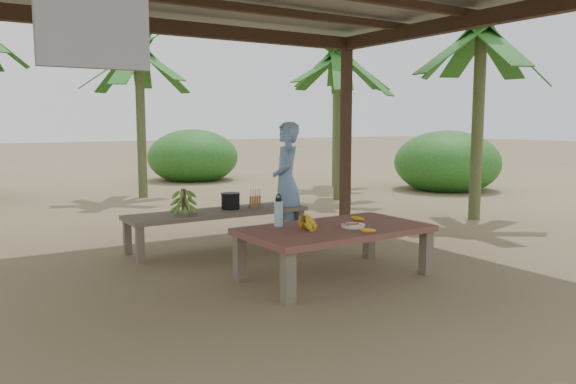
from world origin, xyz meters
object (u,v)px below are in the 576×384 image
cooking_pot (231,201)px  work_table (335,233)px  bench (218,215)px  water_flask (278,213)px  woman (286,181)px  plate (353,226)px  ripe_banana_bunch (303,222)px

cooking_pot → work_table: bearing=-83.3°
work_table → bench: size_ratio=0.83×
water_flask → woman: size_ratio=0.21×
bench → plate: 1.99m
water_flask → woman: bearing=55.5°
plate → cooking_pot: size_ratio=1.03×
work_table → ripe_banana_bunch: bearing=173.2°
woman → ripe_banana_bunch: bearing=-2.5°
ripe_banana_bunch → woman: woman is taller
ripe_banana_bunch → plate: 0.50m
plate → woman: (0.42, 1.87, 0.24)m
work_table → bench: work_table is taller
plate → cooking_pot: (-0.34, 1.95, 0.03)m
water_flask → plate: bearing=-38.3°
work_table → woman: 1.86m
ripe_banana_bunch → plate: bearing=-18.4°
water_flask → bench: bearing=88.5°
work_table → water_flask: (-0.44, 0.32, 0.20)m
work_table → plate: plate is taller
ripe_banana_bunch → cooking_pot: bearing=85.8°
plate → ripe_banana_bunch: bearing=161.6°
bench → cooking_pot: 0.24m
ripe_banana_bunch → plate: size_ratio=1.08×
water_flask → woman: woman is taller
ripe_banana_bunch → bench: bearing=91.8°
water_flask → woman: 1.74m
bench → plate: bearing=-74.9°
work_table → bench: bearing=101.3°
plate → woman: size_ratio=0.15×
ripe_banana_bunch → woman: (0.89, 1.72, 0.18)m
bench → water_flask: 1.49m
woman → plate: bearing=12.3°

